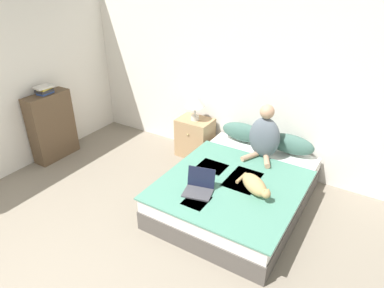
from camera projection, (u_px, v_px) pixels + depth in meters
The scene contains 12 objects.
wall_back at pixel (229, 76), 4.84m from camera, with size 5.73×0.05×2.55m.
wall_side at pixel (10, 82), 4.60m from camera, with size 0.05×4.57×2.55m.
bed at pixel (237, 191), 4.21m from camera, with size 1.57×2.01×0.42m.
pillow_near at pixel (243, 132), 4.86m from camera, with size 0.64×0.21×0.27m.
pillow_far at pixel (290, 144), 4.55m from camera, with size 0.64×0.21×0.27m.
person_sitting at pixel (264, 136), 4.39m from camera, with size 0.41×0.40×0.73m.
cat_tabby at pixel (255, 185), 3.78m from camera, with size 0.48×0.45×0.19m.
laptop_open at pixel (199, 187), 3.82m from camera, with size 0.37×0.35×0.25m.
nightstand at pixel (195, 137), 5.29m from camera, with size 0.52×0.41×0.60m.
table_lamp at pixel (195, 101), 4.99m from camera, with size 0.29×0.29×0.43m.
bookshelf at pixel (52, 126), 5.14m from camera, with size 0.25×0.68×1.03m.
book_stack_top at pixel (44, 90), 4.87m from camera, with size 0.20×0.26×0.12m.
Camera 1 is at (2.04, -0.70, 2.70)m, focal length 32.00 mm.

